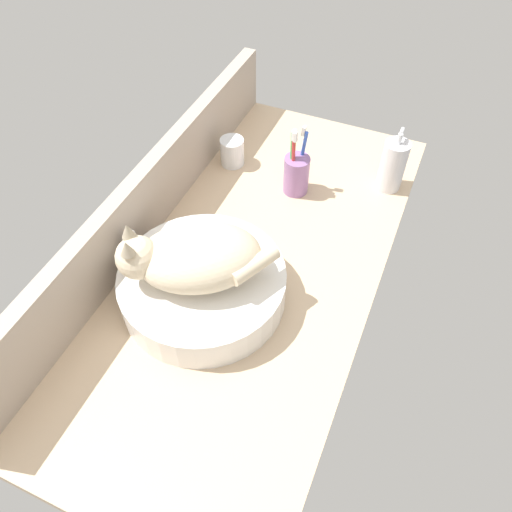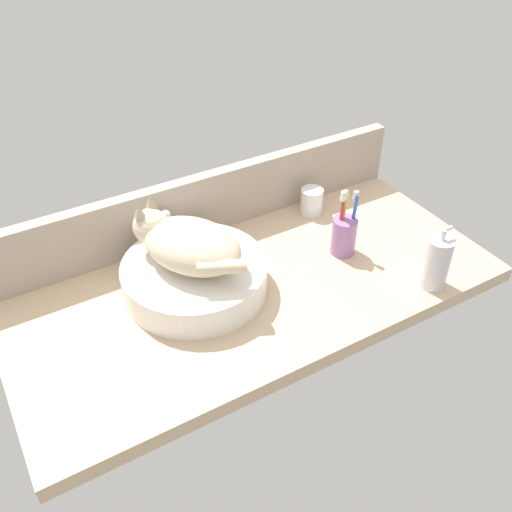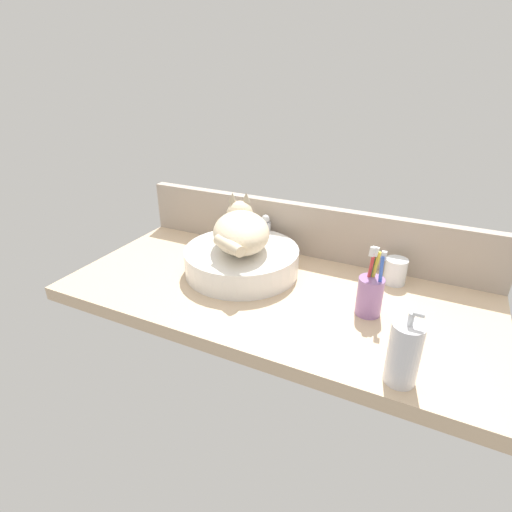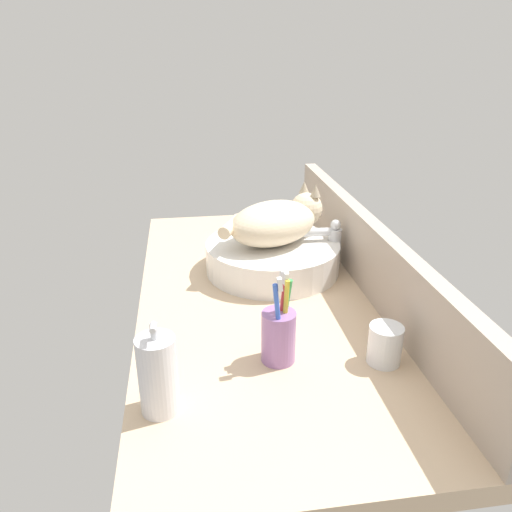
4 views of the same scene
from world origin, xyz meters
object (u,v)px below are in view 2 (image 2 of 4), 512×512
Objects in this scene: soap_dispenser at (437,262)px; water_glass at (312,203)px; faucet at (169,233)px; sink_basin at (195,277)px; toothbrush_cup at (344,234)px; cat at (187,243)px.

soap_dispenser is 42.91cm from water_glass.
soap_dispenser reaches higher than faucet.
sink_basin reaches higher than water_glass.
soap_dispenser is at bearing -63.40° from toothbrush_cup.
toothbrush_cup is (41.38, -7.18, -7.90)cm from cat.
cat is at bearing 170.15° from toothbrush_cup.
faucet is 44.18cm from water_glass.
soap_dispenser is at bearing -79.91° from water_glass.
cat is (-0.75, 1.14, 9.73)cm from sink_basin.
sink_basin is at bearing 151.35° from soap_dispenser.
faucet is at bearing 85.84° from cat.
toothbrush_cup is 2.41× the size of water_glass.
faucet is (1.06, 14.51, -6.40)cm from cat.
water_glass is at bearing 15.73° from cat.
cat is 1.75× the size of soap_dispenser.
water_glass is (45.02, 12.68, -10.37)cm from cat.
faucet is 1.75× the size of water_glass.
toothbrush_cup reaches higher than sink_basin.
faucet is 67.64cm from soap_dispenser.
toothbrush_cup reaches higher than water_glass.
soap_dispenser is at bearing -29.25° from cat.
sink_basin is 2.06× the size of soap_dispenser.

